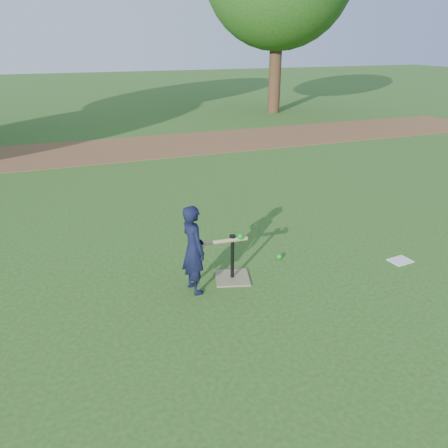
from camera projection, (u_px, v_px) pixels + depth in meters
name	position (u px, v px, depth m)	size (l,w,h in m)	color
ground	(244.00, 262.00, 6.07)	(80.00, 80.00, 0.00)	#285116
dirt_strip	(141.00, 147.00, 12.52)	(24.00, 3.00, 0.01)	brown
child	(193.00, 249.00, 5.19)	(0.41, 0.27, 1.11)	black
wiffle_ball_ground	(279.00, 257.00, 6.14)	(0.08, 0.08, 0.08)	#0D911B
clipboard	(400.00, 261.00, 6.10)	(0.30, 0.23, 0.01)	silver
batting_tee	(232.00, 271.00, 5.62)	(0.53, 0.53, 0.61)	#7F7551
swing_action	(225.00, 241.00, 5.37)	(0.63, 0.14, 0.12)	tan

